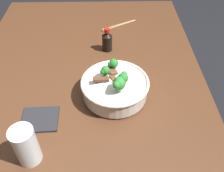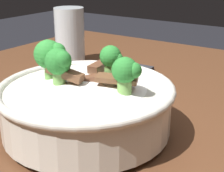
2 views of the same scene
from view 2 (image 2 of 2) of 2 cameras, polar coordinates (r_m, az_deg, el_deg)
name	(u,v)px [view 2 (image 2 of 2)]	position (r m, az deg, el deg)	size (l,w,h in m)	color
rice_bowl	(86,101)	(0.49, -4.39, -2.51)	(0.26, 0.26, 0.14)	silver
drinking_glass	(70,40)	(0.85, -7.08, 7.70)	(0.07, 0.07, 0.14)	white
folded_napkin	(120,71)	(0.78, 1.34, 2.48)	(0.11, 0.13, 0.01)	#28282D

